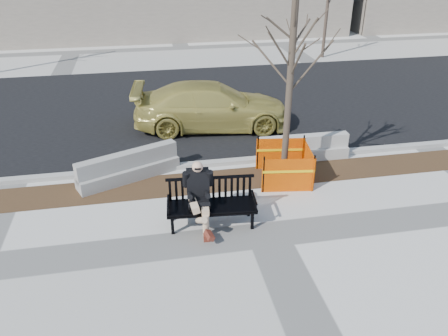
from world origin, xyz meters
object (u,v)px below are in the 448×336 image
Objects in this scene: seated_man at (199,224)px; tree_fence at (283,179)px; sedan at (212,127)px; jersey_barrier_left at (130,179)px; jersey_barrier_right at (303,159)px; bench at (212,224)px.

seated_man is 3.02m from tree_fence.
sedan is 4.29m from jersey_barrier_left.
jersey_barrier_left is 1.06× the size of jersey_barrier_right.
jersey_barrier_left is at bearing 168.76° from tree_fence.
bench is 2.84m from tree_fence.
bench is 4.29m from jersey_barrier_right.
tree_fence is 4.19m from jersey_barrier_left.
jersey_barrier_right is at bearing -19.95° from jersey_barrier_left.
sedan reaches higher than jersey_barrier_right.
bench is 1.33× the size of seated_man.
jersey_barrier_right is at bearing 42.96° from seated_man.
seated_man reaches higher than bench.
jersey_barrier_left is at bearing -176.28° from jersey_barrier_right.
tree_fence is at bearing -130.31° from jersey_barrier_right.
tree_fence is at bearing 37.70° from seated_man.
jersey_barrier_right is at bearing 49.27° from tree_fence.
jersey_barrier_left is 5.08m from jersey_barrier_right.
bench is 0.73× the size of jersey_barrier_left.
sedan reaches higher than jersey_barrier_left.
bench reaches higher than jersey_barrier_right.
jersey_barrier_left is (-2.82, -3.23, 0.00)m from sedan.
bench is at bearing 176.41° from sedan.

